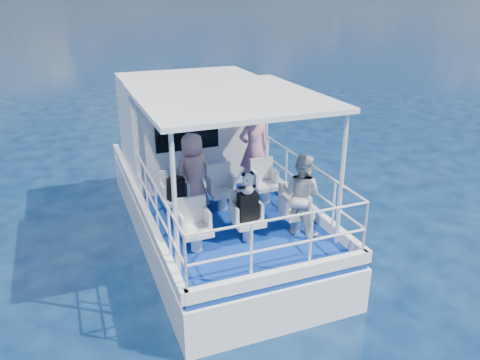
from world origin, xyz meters
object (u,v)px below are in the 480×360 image
passenger_stbd_aft (301,195)px  backpack_center (248,207)px  panda (248,183)px  passenger_port_fwd (193,172)px

passenger_stbd_aft → backpack_center: passenger_stbd_aft is taller
passenger_stbd_aft → panda: 1.00m
backpack_center → panda: panda is taller
passenger_stbd_aft → panda: (-0.94, 0.07, 0.33)m
passenger_port_fwd → panda: 1.60m
passenger_stbd_aft → backpack_center: (-0.93, 0.09, -0.10)m
passenger_port_fwd → backpack_center: (0.50, -1.48, -0.14)m
passenger_port_fwd → passenger_stbd_aft: passenger_port_fwd is taller
passenger_port_fwd → panda: passenger_port_fwd is taller
passenger_stbd_aft → passenger_port_fwd: bearing=5.9°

